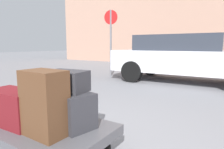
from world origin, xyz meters
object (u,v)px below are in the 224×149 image
(suitcase_brown_front_left, at_px, (45,103))
(duffel_bag_charcoal_center, at_px, (68,108))
(parked_car, at_px, (185,57))
(duffel_bag_charcoal_topmost_pile, at_px, (67,81))
(duffel_bag_maroon_rear_left, at_px, (14,107))
(luggage_cart, at_px, (47,131))
(no_parking_sign, at_px, (111,36))

(suitcase_brown_front_left, bearing_deg, duffel_bag_charcoal_center, 93.39)
(parked_car, bearing_deg, duffel_bag_charcoal_topmost_pile, -89.85)
(duffel_bag_maroon_rear_left, bearing_deg, suitcase_brown_front_left, -2.87)
(suitcase_brown_front_left, bearing_deg, duffel_bag_charcoal_topmost_pile, 93.39)
(suitcase_brown_front_left, relative_size, duffel_bag_maroon_rear_left, 1.02)
(suitcase_brown_front_left, bearing_deg, parked_car, 91.44)
(luggage_cart, distance_m, duffel_bag_maroon_rear_left, 0.40)
(duffel_bag_maroon_rear_left, xyz_separation_m, parked_car, (0.44, 5.19, 0.25))
(duffel_bag_charcoal_topmost_pile, height_order, parked_car, parked_car)
(luggage_cart, bearing_deg, parked_car, 88.20)
(duffel_bag_charcoal_center, xyz_separation_m, parked_car, (-0.01, 4.91, 0.25))
(luggage_cart, distance_m, duffel_bag_charcoal_center, 0.32)
(suitcase_brown_front_left, xyz_separation_m, parked_car, (-0.02, 5.19, 0.14))
(duffel_bag_charcoal_center, bearing_deg, no_parking_sign, 131.22)
(parked_car, relative_size, no_parking_sign, 1.86)
(suitcase_brown_front_left, bearing_deg, duffel_bag_maroon_rear_left, -178.93)
(parked_car, bearing_deg, no_parking_sign, -175.02)
(duffel_bag_charcoal_center, height_order, duffel_bag_maroon_rear_left, duffel_bag_maroon_rear_left)
(duffel_bag_charcoal_center, xyz_separation_m, duffel_bag_maroon_rear_left, (-0.46, -0.27, 0.00))
(suitcase_brown_front_left, bearing_deg, luggage_cart, 142.09)
(parked_car, bearing_deg, duffel_bag_maroon_rear_left, -94.89)
(luggage_cart, relative_size, suitcase_brown_front_left, 2.25)
(duffel_bag_charcoal_center, height_order, no_parking_sign, no_parking_sign)
(duffel_bag_maroon_rear_left, distance_m, no_parking_sign, 5.47)
(duffel_bag_charcoal_center, relative_size, duffel_bag_maroon_rear_left, 1.03)
(duffel_bag_maroon_rear_left, bearing_deg, parked_car, 82.34)
(suitcase_brown_front_left, relative_size, no_parking_sign, 0.24)
(luggage_cart, xyz_separation_m, no_parking_sign, (-2.37, 4.82, 1.18))
(parked_car, height_order, no_parking_sign, no_parking_sign)
(luggage_cart, bearing_deg, duffel_bag_charcoal_center, 36.65)
(suitcase_brown_front_left, distance_m, no_parking_sign, 5.65)
(duffel_bag_charcoal_center, bearing_deg, parked_car, 102.91)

